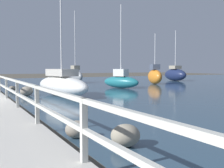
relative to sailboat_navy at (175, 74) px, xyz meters
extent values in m
cube|color=beige|center=(-21.99, -22.12, -0.09)|extent=(0.10, 0.10, 1.03)
cube|color=beige|center=(-21.99, -18.88, -0.09)|extent=(0.10, 0.10, 1.03)
cube|color=beige|center=(-21.99, -15.64, -0.09)|extent=(0.10, 0.10, 1.03)
cube|color=beige|center=(-21.99, -12.40, -0.09)|extent=(0.10, 0.10, 1.03)
cube|color=beige|center=(-21.99, -9.16, -0.09)|extent=(0.10, 0.10, 1.03)
cube|color=beige|center=(-21.99, -12.40, 0.39)|extent=(0.09, 32.50, 0.08)
cube|color=beige|center=(-21.99, -12.40, -0.09)|extent=(0.09, 32.50, 0.08)
ellipsoid|color=gray|center=(-21.24, -19.84, -0.64)|extent=(0.58, 0.52, 0.44)
ellipsoid|color=slate|center=(-20.80, -5.62, -0.65)|extent=(0.54, 0.49, 0.40)
ellipsoid|color=gray|center=(-20.46, -9.24, -0.56)|extent=(0.79, 0.71, 0.59)
ellipsoid|color=gray|center=(-20.56, -21.05, -0.60)|extent=(0.68, 0.61, 0.51)
ellipsoid|color=#192347|center=(0.00, 0.00, -0.07)|extent=(1.82, 4.10, 1.55)
cube|color=#9E937F|center=(0.00, 0.00, 0.92)|extent=(1.16, 1.36, 0.43)
cylinder|color=silver|center=(0.00, 0.00, 3.18)|extent=(0.09, 0.09, 4.94)
ellipsoid|color=#1E707A|center=(-12.23, -6.79, -0.35)|extent=(2.40, 3.67, 1.00)
cube|color=silver|center=(-12.23, -6.79, 0.46)|extent=(1.14, 1.31, 0.61)
cylinder|color=silver|center=(-12.23, -6.79, 3.16)|extent=(0.09, 0.09, 6.01)
ellipsoid|color=gray|center=(-12.98, 2.12, -0.13)|extent=(1.05, 3.57, 1.44)
cube|color=#9E937F|center=(-12.98, 2.12, 0.85)|extent=(0.71, 1.15, 0.52)
cylinder|color=silver|center=(-12.98, 2.12, 3.92)|extent=(0.09, 0.09, 6.64)
ellipsoid|color=white|center=(-18.55, -10.27, -0.24)|extent=(2.41, 5.96, 1.22)
cube|color=beige|center=(-18.55, -10.27, 0.59)|extent=(1.43, 2.47, 0.43)
cylinder|color=silver|center=(-18.55, -10.27, 2.73)|extent=(0.09, 0.09, 4.70)
ellipsoid|color=orange|center=(-6.36, -3.89, -0.08)|extent=(2.00, 3.21, 1.52)
cube|color=#4C566B|center=(-6.36, -3.89, 0.95)|extent=(1.08, 1.25, 0.55)
cylinder|color=silver|center=(-6.36, -3.89, 2.56)|extent=(0.09, 0.09, 3.76)
camera|label=1|loc=(-23.57, -25.93, 0.91)|focal=42.00mm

